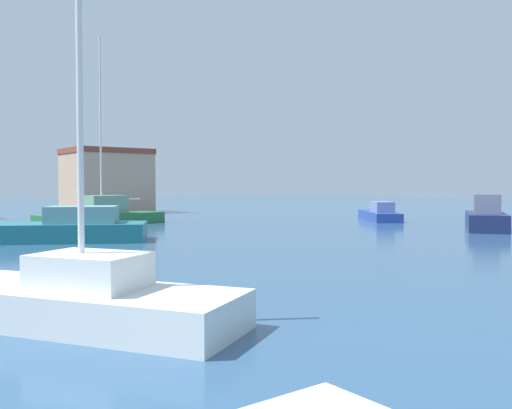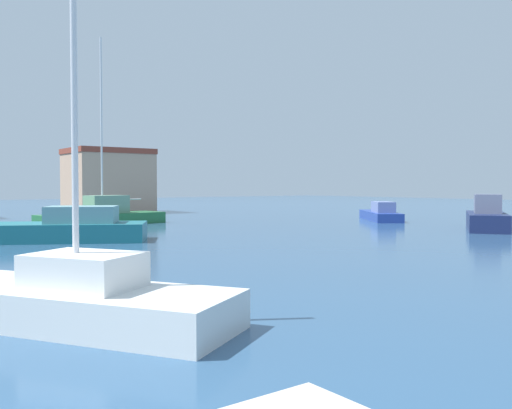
# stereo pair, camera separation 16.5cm
# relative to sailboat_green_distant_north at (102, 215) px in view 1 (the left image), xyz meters

# --- Properties ---
(water) EXTENTS (160.00, 160.00, 0.00)m
(water) POSITION_rel_sailboat_green_distant_north_xyz_m (1.61, -10.83, -0.66)
(water) COLOR #2D5175
(water) RESTS_ON ground
(sailboat_green_distant_north) EXTENTS (8.67, 3.64, 12.37)m
(sailboat_green_distant_north) POSITION_rel_sailboat_green_distant_north_xyz_m (0.00, 0.00, 0.00)
(sailboat_green_distant_north) COLOR #28703D
(sailboat_green_distant_north) RESTS_ON water
(sailboat_white_near_pier) EXTENTS (5.05, 6.38, 6.95)m
(sailboat_white_near_pier) POSITION_rel_sailboat_green_distant_north_xyz_m (-10.28, -25.09, -0.16)
(sailboat_white_near_pier) COLOR white
(sailboat_white_near_pier) RESTS_ON water
(motorboat_blue_mid_harbor) EXTENTS (5.85, 6.81, 1.41)m
(motorboat_blue_mid_harbor) POSITION_rel_sailboat_green_distant_north_xyz_m (18.30, -8.13, -0.17)
(motorboat_blue_mid_harbor) COLOR #233D93
(motorboat_blue_mid_harbor) RESTS_ON water
(motorboat_navy_inner_mooring) EXTENTS (6.40, 5.24, 2.10)m
(motorboat_navy_inner_mooring) POSITION_rel_sailboat_green_distant_north_xyz_m (16.48, -17.66, 0.02)
(motorboat_navy_inner_mooring) COLOR #19234C
(motorboat_navy_inner_mooring) RESTS_ON water
(motorboat_teal_far_right) EXTENTS (8.51, 6.54, 1.65)m
(motorboat_teal_far_right) POSITION_rel_sailboat_green_distant_north_xyz_m (-5.68, -9.32, -0.06)
(motorboat_teal_far_right) COLOR #1E707A
(motorboat_teal_far_right) RESTS_ON water
(yacht_club) EXTENTS (7.22, 6.16, 6.02)m
(yacht_club) POSITION_rel_sailboat_green_distant_north_xyz_m (6.12, 14.40, 2.36)
(yacht_club) COLOR tan
(yacht_club) RESTS_ON ground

